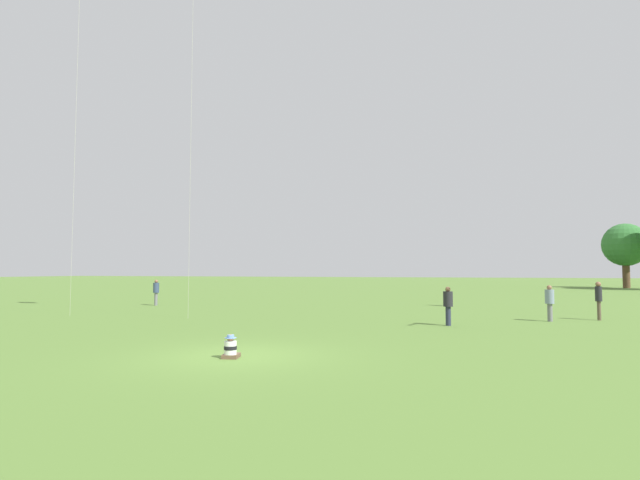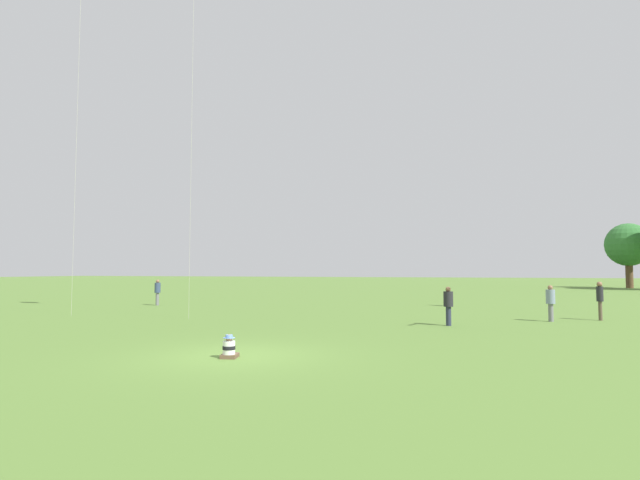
{
  "view_description": "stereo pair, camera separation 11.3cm",
  "coord_description": "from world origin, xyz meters",
  "px_view_note": "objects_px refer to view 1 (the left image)",
  "views": [
    {
      "loc": [
        6.09,
        -11.65,
        2.2
      ],
      "look_at": [
        -0.0,
        6.78,
        3.39
      ],
      "focal_mm": 28.0,
      "sensor_mm": 36.0,
      "label": 1
    },
    {
      "loc": [
        6.2,
        -11.62,
        2.2
      ],
      "look_at": [
        -0.0,
        6.78,
        3.39
      ],
      "focal_mm": 28.0,
      "sensor_mm": 36.0,
      "label": 2
    }
  ],
  "objects_px": {
    "person_standing_2": "(156,290)",
    "person_standing_3": "(550,300)",
    "person_standing_0": "(599,297)",
    "person_standing_1": "(448,303)",
    "distant_tree_0": "(625,245)",
    "seated_toddler": "(231,349)"
  },
  "relations": [
    {
      "from": "person_standing_2",
      "to": "person_standing_3",
      "type": "relative_size",
      "value": 1.04
    },
    {
      "from": "person_standing_0",
      "to": "person_standing_1",
      "type": "bearing_deg",
      "value": -164.2
    },
    {
      "from": "person_standing_0",
      "to": "person_standing_2",
      "type": "relative_size",
      "value": 1.05
    },
    {
      "from": "person_standing_0",
      "to": "distant_tree_0",
      "type": "relative_size",
      "value": 0.21
    },
    {
      "from": "seated_toddler",
      "to": "distant_tree_0",
      "type": "distance_m",
      "value": 64.28
    },
    {
      "from": "seated_toddler",
      "to": "person_standing_0",
      "type": "distance_m",
      "value": 17.45
    },
    {
      "from": "person_standing_2",
      "to": "distant_tree_0",
      "type": "xyz_separation_m",
      "value": [
        36.45,
        44.48,
        4.39
      ]
    },
    {
      "from": "person_standing_0",
      "to": "seated_toddler",
      "type": "bearing_deg",
      "value": -147.53
    },
    {
      "from": "person_standing_3",
      "to": "distant_tree_0",
      "type": "distance_m",
      "value": 49.72
    },
    {
      "from": "seated_toddler",
      "to": "person_standing_2",
      "type": "relative_size",
      "value": 0.37
    },
    {
      "from": "person_standing_2",
      "to": "seated_toddler",
      "type": "bearing_deg",
      "value": 156.19
    },
    {
      "from": "person_standing_1",
      "to": "distant_tree_0",
      "type": "distance_m",
      "value": 53.88
    },
    {
      "from": "seated_toddler",
      "to": "distant_tree_0",
      "type": "xyz_separation_m",
      "value": [
        22.85,
        59.86,
        5.11
      ]
    },
    {
      "from": "person_standing_2",
      "to": "distant_tree_0",
      "type": "bearing_deg",
      "value": -104.64
    },
    {
      "from": "seated_toddler",
      "to": "person_standing_2",
      "type": "xyz_separation_m",
      "value": [
        -13.6,
        15.38,
        0.72
      ]
    },
    {
      "from": "seated_toddler",
      "to": "person_standing_1",
      "type": "relative_size",
      "value": 0.38
    },
    {
      "from": "person_standing_0",
      "to": "person_standing_3",
      "type": "distance_m",
      "value": 2.46
    },
    {
      "from": "person_standing_0",
      "to": "person_standing_1",
      "type": "xyz_separation_m",
      "value": [
        -6.19,
        -4.3,
        -0.13
      ]
    },
    {
      "from": "person_standing_2",
      "to": "person_standing_1",
      "type": "bearing_deg",
      "value": -173.6
    },
    {
      "from": "distant_tree_0",
      "to": "person_standing_1",
      "type": "bearing_deg",
      "value": -109.79
    },
    {
      "from": "seated_toddler",
      "to": "person_standing_3",
      "type": "distance_m",
      "value": 15.18
    },
    {
      "from": "person_standing_0",
      "to": "person_standing_1",
      "type": "relative_size",
      "value": 1.1
    }
  ]
}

